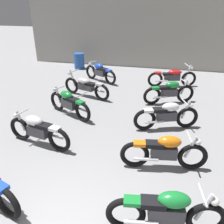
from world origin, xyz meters
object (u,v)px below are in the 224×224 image
motorcycle_left_row_2 (69,103)px  motorcycle_right_row_0 (167,211)px  oil_drum (79,61)px  motorcycle_left_row_4 (100,72)px  motorcycle_left_row_3 (86,86)px  motorcycle_right_row_4 (173,77)px  motorcycle_left_row_1 (38,130)px  motorcycle_right_row_2 (167,115)px  motorcycle_right_row_3 (169,92)px  motorcycle_right_row_1 (164,151)px

motorcycle_left_row_2 → motorcycle_right_row_0: (3.27, -3.71, 0.00)m
motorcycle_right_row_0 → oil_drum: size_ratio=2.31×
motorcycle_left_row_4 → oil_drum: bearing=132.5°
motorcycle_left_row_3 → motorcycle_right_row_4: same height
motorcycle_left_row_4 → oil_drum: motorcycle_left_row_4 is taller
motorcycle_left_row_2 → motorcycle_left_row_4: same height
motorcycle_left_row_4 → motorcycle_right_row_4: size_ratio=0.84×
motorcycle_left_row_1 → motorcycle_right_row_4: (3.37, 5.62, -0.01)m
motorcycle_left_row_4 → motorcycle_right_row_2: same height
motorcycle_left_row_1 → motorcycle_left_row_4: 5.57m
motorcycle_right_row_0 → motorcycle_right_row_3: 5.55m
motorcycle_right_row_0 → motorcycle_right_row_2: bearing=91.7°
motorcycle_left_row_2 → oil_drum: motorcycle_left_row_2 is taller
motorcycle_left_row_4 → motorcycle_right_row_2: size_ratio=0.94×
motorcycle_left_row_4 → motorcycle_right_row_2: 5.02m
motorcycle_left_row_3 → motorcycle_right_row_4: size_ratio=0.99×
motorcycle_left_row_2 → motorcycle_right_row_4: motorcycle_right_row_4 is taller
motorcycle_left_row_2 → oil_drum: size_ratio=2.12×
motorcycle_right_row_0 → oil_drum: motorcycle_right_row_0 is taller
motorcycle_left_row_4 → motorcycle_right_row_3: same height
motorcycle_left_row_4 → motorcycle_right_row_1: (3.18, -5.76, 0.00)m
motorcycle_right_row_1 → motorcycle_right_row_3: bearing=89.5°
motorcycle_left_row_3 → motorcycle_left_row_1: bearing=-90.9°
motorcycle_left_row_3 → motorcycle_right_row_1: (3.18, -3.76, 0.01)m
motorcycle_left_row_3 → motorcycle_right_row_3: motorcycle_left_row_3 is taller
motorcycle_left_row_4 → motorcycle_left_row_1: bearing=-90.7°
motorcycle_right_row_1 → motorcycle_right_row_2: (-0.00, 1.88, 0.00)m
motorcycle_left_row_3 → motorcycle_right_row_4: bearing=31.8°
motorcycle_left_row_1 → motorcycle_right_row_2: same height
oil_drum → motorcycle_right_row_2: bearing=-49.6°
motorcycle_left_row_1 → motorcycle_right_row_1: same height
motorcycle_left_row_2 → motorcycle_right_row_3: bearing=29.9°
motorcycle_left_row_2 → motorcycle_right_row_2: (3.16, -0.16, 0.00)m
motorcycle_left_row_2 → motorcycle_right_row_4: size_ratio=0.85×
motorcycle_left_row_2 → motorcycle_left_row_3: (-0.02, 1.72, -0.01)m
motorcycle_left_row_1 → motorcycle_left_row_2: (0.08, 1.85, 0.00)m
motorcycle_right_row_3 → motorcycle_left_row_1: bearing=-131.6°
motorcycle_right_row_0 → motorcycle_right_row_1: 1.68m
motorcycle_right_row_0 → motorcycle_left_row_3: bearing=121.2°
motorcycle_right_row_3 → motorcycle_left_row_4: bearing=149.6°
motorcycle_left_row_1 → motorcycle_right_row_3: size_ratio=1.06×
motorcycle_left_row_4 → motorcycle_right_row_3: bearing=-30.4°
motorcycle_right_row_1 → motorcycle_right_row_4: (0.13, 5.81, -0.01)m
motorcycle_right_row_2 → motorcycle_right_row_3: bearing=89.0°
motorcycle_left_row_1 → motorcycle_left_row_2: 1.85m
oil_drum → motorcycle_right_row_4: bearing=-20.4°
motorcycle_right_row_4 → oil_drum: size_ratio=2.48×
motorcycle_right_row_1 → motorcycle_right_row_2: size_ratio=1.04×
motorcycle_right_row_4 → motorcycle_right_row_3: bearing=-92.8°
motorcycle_right_row_1 → motorcycle_right_row_4: 5.82m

